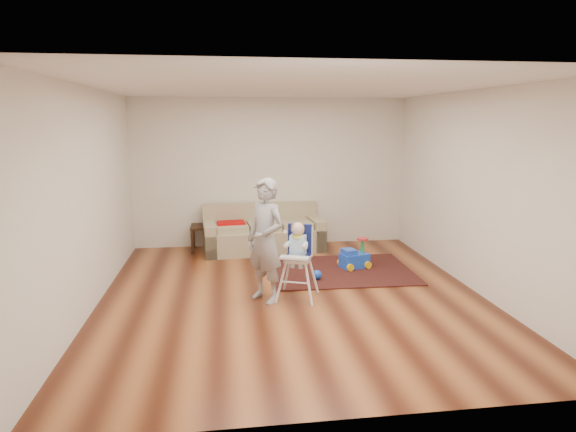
{
  "coord_description": "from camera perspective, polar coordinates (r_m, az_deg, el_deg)",
  "views": [
    {
      "loc": [
        -0.87,
        -6.03,
        2.29
      ],
      "look_at": [
        0.0,
        0.4,
        1.0
      ],
      "focal_mm": 30.0,
      "sensor_mm": 36.0,
      "label": 1
    }
  ],
  "objects": [
    {
      "name": "area_rug",
      "position": [
        7.54,
        6.26,
        -6.43
      ],
      "size": [
        2.19,
        1.67,
        0.02
      ],
      "primitive_type": "cube",
      "rotation": [
        0.0,
        0.0,
        -0.02
      ],
      "color": "black",
      "rests_on": "ground"
    },
    {
      "name": "toy_ball",
      "position": [
        7.06,
        3.46,
        -6.96
      ],
      "size": [
        0.14,
        0.14,
        0.14
      ],
      "primitive_type": "sphere",
      "color": "blue",
      "rests_on": "area_rug"
    },
    {
      "name": "room_envelope",
      "position": [
        6.63,
        -0.15,
        7.65
      ],
      "size": [
        5.04,
        5.52,
        2.72
      ],
      "color": "silver",
      "rests_on": "ground"
    },
    {
      "name": "sofa",
      "position": [
        8.57,
        -2.94,
        -1.46
      ],
      "size": [
        2.17,
        1.04,
        0.81
      ],
      "rotation": [
        0.0,
        0.0,
        0.09
      ],
      "color": "tan",
      "rests_on": "ground"
    },
    {
      "name": "side_table",
      "position": [
        8.75,
        -9.91,
        -2.56
      ],
      "size": [
        0.46,
        0.46,
        0.46
      ],
      "primitive_type": null,
      "color": "black",
      "rests_on": "ground"
    },
    {
      "name": "adult",
      "position": [
        6.12,
        -2.68,
        -2.92
      ],
      "size": [
        0.66,
        0.69,
        1.59
      ],
      "primitive_type": "imported",
      "rotation": [
        0.0,
        0.0,
        -0.88
      ],
      "color": "gray",
      "rests_on": "ground"
    },
    {
      "name": "high_chair",
      "position": [
        6.26,
        1.14,
        -5.45
      ],
      "size": [
        0.61,
        0.61,
        1.02
      ],
      "rotation": [
        0.0,
        0.0,
        -0.35
      ],
      "color": "silver",
      "rests_on": "ground"
    },
    {
      "name": "ride_on_toy",
      "position": [
        7.64,
        7.9,
        -4.35
      ],
      "size": [
        0.49,
        0.41,
        0.46
      ],
      "primitive_type": null,
      "rotation": [
        0.0,
        0.0,
        0.28
      ],
      "color": "blue",
      "rests_on": "area_rug"
    },
    {
      "name": "ground",
      "position": [
        6.51,
        0.48,
        -9.35
      ],
      "size": [
        5.5,
        5.5,
        0.0
      ],
      "primitive_type": "plane",
      "color": "#441B0D",
      "rests_on": "ground"
    }
  ]
}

